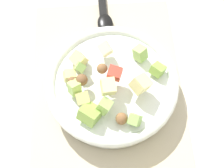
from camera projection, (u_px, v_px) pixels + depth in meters
The scene contains 4 objects.
ground_plane at pixel (107, 90), 0.71m from camera, with size 2.40×2.40×0.00m, color silver.
placemat at pixel (107, 89), 0.71m from camera, with size 0.46×0.32×0.01m, color #BCB299.
salad_bowl at pixel (112, 85), 0.67m from camera, with size 0.27×0.27×0.10m.
serving_spoon at pixel (103, 6), 0.80m from camera, with size 0.24×0.04×0.01m.
Camera 1 is at (0.30, -0.01, 0.65)m, focal length 52.93 mm.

